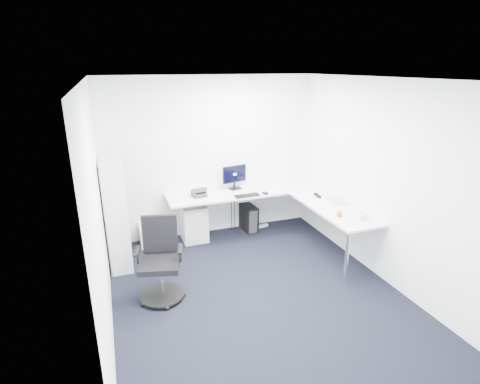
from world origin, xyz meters
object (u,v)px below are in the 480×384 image
object	(u,v)px
l_desk	(255,220)
monitor	(235,177)
bookshelf	(116,213)
task_chair	(159,262)
laptop	(337,194)

from	to	relation	value
l_desk	monitor	world-z (taller)	monitor
bookshelf	task_chair	xyz separation A→B (m)	(0.44, -1.14, -0.27)
laptop	monitor	bearing A→B (deg)	141.47
task_chair	bookshelf	bearing A→B (deg)	125.55
monitor	l_desk	bearing A→B (deg)	-81.00
monitor	laptop	distance (m)	1.73
l_desk	task_chair	distance (m)	2.05
task_chair	laptop	distance (m)	2.90
laptop	bookshelf	bearing A→B (deg)	171.33
bookshelf	monitor	world-z (taller)	bookshelf
l_desk	monitor	distance (m)	0.82
l_desk	task_chair	size ratio (longest dim) A/B	2.63
l_desk	task_chair	xyz separation A→B (m)	(-1.73, -1.09, 0.12)
bookshelf	laptop	bearing A→B (deg)	-12.08
bookshelf	laptop	world-z (taller)	bookshelf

